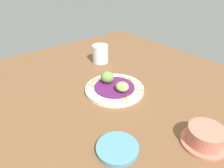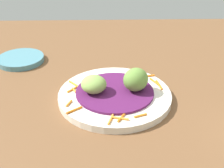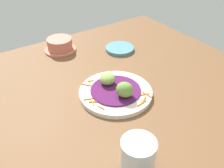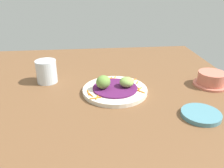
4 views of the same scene
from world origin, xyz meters
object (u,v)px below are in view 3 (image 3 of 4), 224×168
(terracotta_bowl, at_px, (61,45))
(water_glass, at_px, (138,156))
(main_plate, at_px, (116,93))
(guac_scoop_left, at_px, (107,79))
(guac_scoop_center, at_px, (125,90))
(side_plate_small, at_px, (120,49))

(terracotta_bowl, height_order, water_glass, water_glass)
(main_plate, relative_size, guac_scoop_left, 4.51)
(guac_scoop_center, relative_size, water_glass, 0.60)
(main_plate, distance_m, terracotta_bowl, 0.37)
(side_plate_small, xyz_separation_m, water_glass, (-0.49, 0.30, 0.04))
(guac_scoop_left, distance_m, guac_scoop_center, 0.09)
(guac_scoop_left, height_order, guac_scoop_center, guac_scoop_center)
(side_plate_small, distance_m, terracotta_bowl, 0.24)
(main_plate, xyz_separation_m, water_glass, (-0.26, 0.12, 0.04))
(water_glass, bearing_deg, guac_scoop_center, -29.76)
(side_plate_small, bearing_deg, guac_scoop_left, 135.95)
(guac_scoop_center, xyz_separation_m, terracotta_bowl, (0.41, 0.02, -0.02))
(side_plate_small, bearing_deg, guac_scoop_center, 146.85)
(water_glass, bearing_deg, side_plate_small, -31.71)
(main_plate, bearing_deg, terracotta_bowl, 2.43)
(main_plate, relative_size, side_plate_small, 1.98)
(guac_scoop_left, xyz_separation_m, water_glass, (-0.30, 0.12, 0.01))
(guac_scoop_left, bearing_deg, terracotta_bowl, 2.24)
(terracotta_bowl, bearing_deg, water_glass, 170.65)
(guac_scoop_left, relative_size, terracotta_bowl, 0.40)
(main_plate, distance_m, guac_scoop_center, 0.06)
(terracotta_bowl, bearing_deg, side_plate_small, -123.74)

